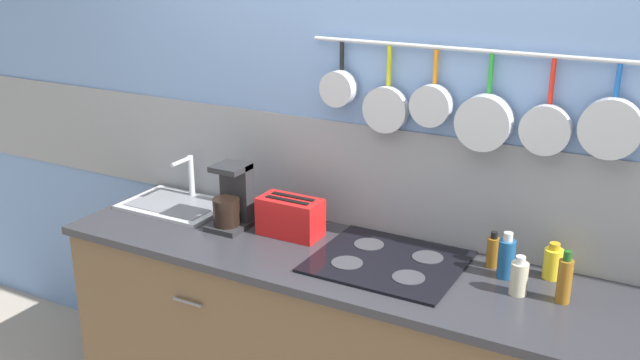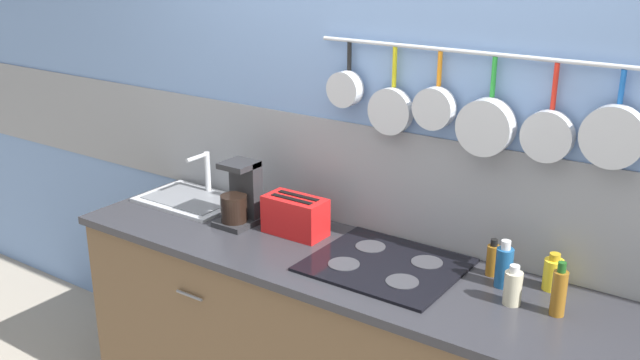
# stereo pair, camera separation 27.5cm
# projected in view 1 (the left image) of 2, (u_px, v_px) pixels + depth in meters

# --- Properties ---
(wall_back) EXTENTS (7.20, 0.16, 2.60)m
(wall_back) POSITION_uv_depth(u_px,v_px,m) (407.00, 154.00, 2.93)
(wall_back) COLOR #7293C6
(wall_back) RESTS_ON ground_plane
(countertop) EXTENTS (2.67, 0.62, 0.03)m
(countertop) POSITION_uv_depth(u_px,v_px,m) (368.00, 269.00, 2.76)
(countertop) COLOR #2D2D33
(countertop) RESTS_ON cabinet_base
(sink_basin) EXTENTS (0.48, 0.33, 0.22)m
(sink_basin) POSITION_uv_depth(u_px,v_px,m) (177.00, 203.00, 3.34)
(sink_basin) COLOR #B7BABF
(sink_basin) RESTS_ON countertop
(coffee_maker) EXTENTS (0.16, 0.19, 0.28)m
(coffee_maker) POSITION_uv_depth(u_px,v_px,m) (233.00, 201.00, 3.08)
(coffee_maker) COLOR #262628
(coffee_maker) RESTS_ON countertop
(toaster) EXTENTS (0.28, 0.14, 0.17)m
(toaster) POSITION_uv_depth(u_px,v_px,m) (290.00, 217.00, 3.00)
(toaster) COLOR red
(toaster) RESTS_ON countertop
(cooktop) EXTENTS (0.57, 0.49, 0.01)m
(cooktop) POSITION_uv_depth(u_px,v_px,m) (388.00, 262.00, 2.77)
(cooktop) COLOR black
(cooktop) RESTS_ON countertop
(bottle_hot_sauce) EXTENTS (0.05, 0.05, 0.14)m
(bottle_hot_sauce) POSITION_uv_depth(u_px,v_px,m) (493.00, 251.00, 2.72)
(bottle_hot_sauce) COLOR #8C5919
(bottle_hot_sauce) RESTS_ON countertop
(bottle_olive_oil) EXTENTS (0.06, 0.06, 0.18)m
(bottle_olive_oil) POSITION_uv_depth(u_px,v_px,m) (506.00, 258.00, 2.63)
(bottle_olive_oil) COLOR navy
(bottle_olive_oil) RESTS_ON countertop
(bottle_sesame_oil) EXTENTS (0.06, 0.06, 0.15)m
(bottle_sesame_oil) POSITION_uv_depth(u_px,v_px,m) (519.00, 277.00, 2.51)
(bottle_sesame_oil) COLOR #BFB799
(bottle_sesame_oil) RESTS_ON countertop
(bottle_cooking_wine) EXTENTS (0.07, 0.07, 0.14)m
(bottle_cooking_wine) POSITION_uv_depth(u_px,v_px,m) (553.00, 263.00, 2.63)
(bottle_cooking_wine) COLOR yellow
(bottle_cooking_wine) RESTS_ON countertop
(bottle_vinegar) EXTENTS (0.05, 0.05, 0.19)m
(bottle_vinegar) POSITION_uv_depth(u_px,v_px,m) (565.00, 280.00, 2.45)
(bottle_vinegar) COLOR #8C5919
(bottle_vinegar) RESTS_ON countertop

